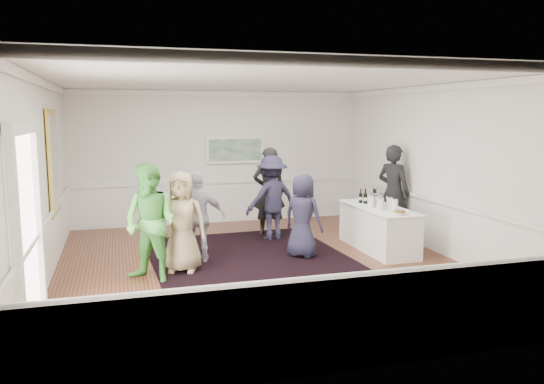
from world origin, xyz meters
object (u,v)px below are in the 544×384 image
object	(u,v)px
serving_table	(378,228)
guest_tan	(182,222)
nut_bowl	(399,213)
guest_lilac	(198,217)
guest_dark_b	(269,191)
guest_green	(150,223)
ice_bucket	(377,200)
bartender	(393,192)
guest_navy	(303,216)
guest_dark_a	(272,198)

from	to	relation	value
serving_table	guest_tan	distance (m)	3.91
serving_table	nut_bowl	xyz separation A→B (m)	(-0.02, -0.83, 0.46)
guest_lilac	guest_dark_b	size ratio (longest dim) A/B	0.85
guest_green	guest_dark_b	size ratio (longest dim) A/B	0.98
guest_tan	guest_dark_b	distance (m)	3.17
guest_tan	ice_bucket	xyz separation A→B (m)	(3.87, 0.53, 0.11)
guest_dark_b	nut_bowl	bearing A→B (deg)	132.44
guest_green	guest_tan	bearing A→B (deg)	74.73
bartender	guest_dark_b	world-z (taller)	bartender
guest_tan	guest_navy	distance (m)	2.29
guest_dark_a	guest_navy	bearing A→B (deg)	83.64
ice_bucket	nut_bowl	bearing A→B (deg)	-92.37
guest_lilac	nut_bowl	distance (m)	3.61
guest_dark_a	guest_tan	bearing A→B (deg)	28.72
guest_lilac	guest_navy	world-z (taller)	guest_lilac
serving_table	guest_lilac	xyz separation A→B (m)	(-3.50, 0.10, 0.39)
guest_dark_a	guest_green	bearing A→B (deg)	27.40
serving_table	bartender	size ratio (longest dim) A/B	1.05
serving_table	bartender	bearing A→B (deg)	45.79
guest_tan	guest_dark_a	size ratio (longest dim) A/B	0.96
guest_navy	nut_bowl	bearing A→B (deg)	-157.30
guest_dark_a	nut_bowl	world-z (taller)	guest_dark_a
guest_dark_b	nut_bowl	distance (m)	3.19
guest_tan	guest_dark_b	bearing A→B (deg)	63.56
guest_dark_a	nut_bowl	size ratio (longest dim) A/B	7.06
nut_bowl	guest_dark_a	bearing A→B (deg)	127.50
guest_green	guest_navy	xyz separation A→B (m)	(2.79, 0.69, -0.17)
serving_table	bartender	world-z (taller)	bartender
guest_lilac	guest_navy	bearing A→B (deg)	-175.30
guest_tan	guest_lilac	bearing A→B (deg)	72.76
guest_green	nut_bowl	world-z (taller)	guest_green
serving_table	guest_dark_a	size ratio (longest dim) A/B	1.18
guest_dark_b	guest_navy	size ratio (longest dim) A/B	1.25
nut_bowl	bartender	bearing A→B (deg)	64.65
bartender	guest_lilac	size ratio (longest dim) A/B	1.22
guest_lilac	guest_green	bearing A→B (deg)	55.21
serving_table	nut_bowl	distance (m)	0.95
guest_lilac	ice_bucket	distance (m)	3.52
serving_table	guest_navy	bearing A→B (deg)	-177.01
ice_bucket	guest_navy	bearing A→B (deg)	-173.08
serving_table	guest_dark_b	size ratio (longest dim) A/B	1.09
guest_dark_a	ice_bucket	bearing A→B (deg)	131.09
guest_green	guest_lilac	bearing A→B (deg)	85.62
bartender	nut_bowl	size ratio (longest dim) A/B	7.95
nut_bowl	guest_green	bearing A→B (deg)	179.19
guest_dark_a	nut_bowl	bearing A→B (deg)	115.09
guest_tan	guest_green	xyz separation A→B (m)	(-0.53, -0.35, 0.09)
serving_table	guest_dark_a	bearing A→B (deg)	141.01
guest_lilac	guest_navy	xyz separation A→B (m)	(1.91, -0.19, -0.05)
guest_tan	guest_green	bearing A→B (deg)	-129.05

